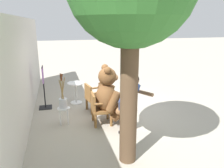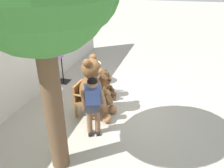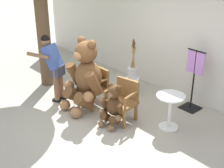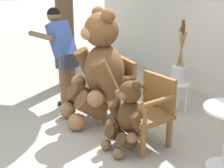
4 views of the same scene
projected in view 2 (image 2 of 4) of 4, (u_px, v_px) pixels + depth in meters
ground_plane at (109, 107)px, 6.08m from camera, size 60.00×60.00×0.00m
back_wall at (26, 51)px, 6.06m from camera, size 10.00×0.16×2.80m
wooden_chair_left at (85, 98)px, 5.61m from camera, size 0.58×0.54×0.86m
wooden_chair_right at (97, 83)px, 6.38m from camera, size 0.65×0.61×0.86m
teddy_bear_large at (94, 88)px, 5.39m from camera, size 0.96×0.91×1.60m
teddy_bear_small at (106, 85)px, 6.34m from camera, size 0.55×0.55×0.89m
person_visitor at (93, 101)px, 4.57m from camera, size 0.68×0.68×1.55m
white_stool at (57, 92)px, 6.09m from camera, size 0.34×0.34×0.46m
brush_bucket at (56, 83)px, 5.96m from camera, size 0.22×0.22×0.95m
round_side_table at (92, 71)px, 7.24m from camera, size 0.56×0.56×0.72m
clothing_display_stand at (62, 62)px, 7.21m from camera, size 0.44×0.40×1.36m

